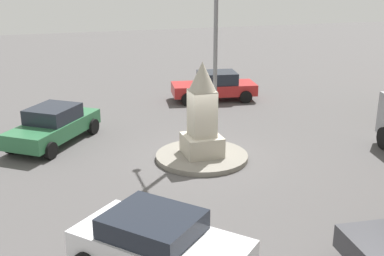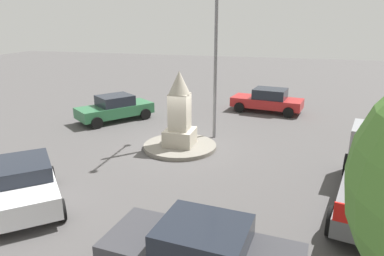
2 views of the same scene
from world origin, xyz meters
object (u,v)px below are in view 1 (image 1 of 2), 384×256
(car_red_parked_left, at_px, (215,86))
(monument, at_px, (202,115))
(streetlamp, at_px, (216,7))
(car_white_far_side, at_px, (159,244))
(car_green_passing, at_px, (54,125))

(car_red_parked_left, bearing_deg, monument, -23.71)
(streetlamp, height_order, car_white_far_side, streetlamp)
(monument, height_order, car_red_parked_left, monument)
(monument, height_order, car_white_far_side, monument)
(streetlamp, height_order, car_green_passing, streetlamp)
(streetlamp, distance_m, car_red_parked_left, 7.63)
(car_red_parked_left, height_order, car_green_passing, car_red_parked_left)
(streetlamp, bearing_deg, monument, -31.89)
(monument, relative_size, car_green_passing, 0.76)
(car_white_far_side, bearing_deg, car_red_parked_left, 154.84)
(car_green_passing, bearing_deg, car_white_far_side, 10.34)
(car_white_far_side, bearing_deg, car_green_passing, -169.66)
(car_green_passing, bearing_deg, streetlamp, 76.54)
(streetlamp, xyz_separation_m, car_white_far_side, (8.20, -4.38, -4.43))
(monument, distance_m, car_red_parked_left, 8.49)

